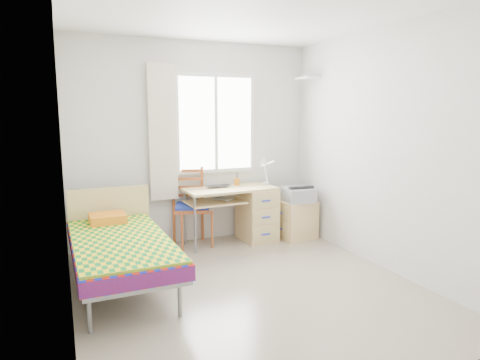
% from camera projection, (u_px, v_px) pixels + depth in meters
% --- Properties ---
extents(floor, '(3.50, 3.50, 0.00)m').
position_uv_depth(floor, '(248.00, 288.00, 4.19)').
color(floor, '#BCAD93').
rests_on(floor, ground).
extents(ceiling, '(3.50, 3.50, 0.00)m').
position_uv_depth(ceiling, '(249.00, 9.00, 3.78)').
color(ceiling, white).
rests_on(ceiling, wall_back).
extents(wall_back, '(3.20, 0.00, 3.20)m').
position_uv_depth(wall_back, '(194.00, 143.00, 5.57)').
color(wall_back, silver).
rests_on(wall_back, ground).
extents(wall_left, '(0.00, 3.50, 3.50)m').
position_uv_depth(wall_left, '(63.00, 164.00, 3.37)').
color(wall_left, silver).
rests_on(wall_left, ground).
extents(wall_right, '(0.00, 3.50, 3.50)m').
position_uv_depth(wall_right, '(384.00, 150.00, 4.60)').
color(wall_right, silver).
rests_on(wall_right, ground).
extents(window, '(1.10, 0.04, 1.30)m').
position_uv_depth(window, '(216.00, 124.00, 5.63)').
color(window, white).
rests_on(window, wall_back).
extents(curtain, '(0.35, 0.05, 1.70)m').
position_uv_depth(curtain, '(163.00, 133.00, 5.33)').
color(curtain, beige).
rests_on(curtain, wall_back).
extents(floating_shelf, '(0.20, 0.32, 0.03)m').
position_uv_depth(floating_shelf, '(308.00, 78.00, 5.70)').
color(floating_shelf, white).
rests_on(floating_shelf, wall_right).
extents(bed, '(0.94, 1.95, 0.84)m').
position_uv_depth(bed, '(120.00, 244.00, 4.25)').
color(bed, gray).
rests_on(bed, floor).
extents(desk, '(1.20, 0.60, 0.73)m').
position_uv_depth(desk, '(252.00, 211.00, 5.68)').
color(desk, tan).
rests_on(desk, floor).
extents(chair, '(0.54, 0.54, 1.00)m').
position_uv_depth(chair, '(192.00, 202.00, 5.48)').
color(chair, '#9B371E').
rests_on(chair, floor).
extents(cabinet, '(0.53, 0.48, 0.52)m').
position_uv_depth(cabinet, '(295.00, 219.00, 5.82)').
color(cabinet, '#D6B56D').
rests_on(cabinet, floor).
extents(printer, '(0.42, 0.47, 0.19)m').
position_uv_depth(printer, '(297.00, 194.00, 5.75)').
color(printer, gray).
rests_on(printer, cabinet).
extents(laptop, '(0.35, 0.24, 0.03)m').
position_uv_depth(laptop, '(220.00, 187.00, 5.51)').
color(laptop, black).
rests_on(laptop, desk).
extents(pen_cup, '(0.09, 0.09, 0.09)m').
position_uv_depth(pen_cup, '(237.00, 182.00, 5.71)').
color(pen_cup, '#FEAC1C').
rests_on(pen_cup, desk).
extents(task_lamp, '(0.22, 0.31, 0.38)m').
position_uv_depth(task_lamp, '(266.00, 168.00, 5.63)').
color(task_lamp, white).
rests_on(task_lamp, desk).
extents(book, '(0.27, 0.30, 0.02)m').
position_uv_depth(book, '(219.00, 200.00, 5.47)').
color(book, gray).
rests_on(book, desk).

